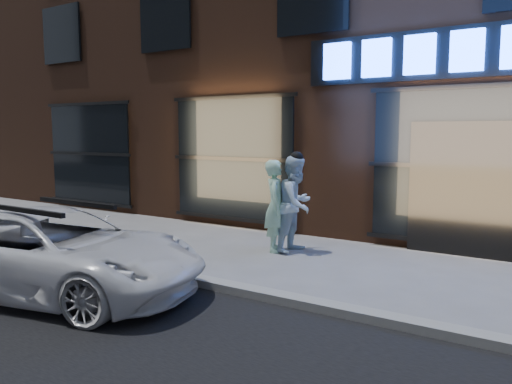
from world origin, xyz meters
The scene contains 6 objects.
ground centered at (0.00, 0.00, 0.00)m, with size 90.00×90.00×0.00m, color slate.
curb centered at (0.00, 0.00, 0.06)m, with size 60.00×0.25×0.12m, color gray.
storefront_building centered at (0.00, 7.99, 5.15)m, with size 30.20×8.28×10.30m.
man_bowtie centered at (-2.93, 2.41, 0.85)m, with size 0.62×0.41×1.70m, color #C2FFE3.
man_cap centered at (-2.62, 2.61, 0.89)m, with size 0.87×0.67×1.78m, color silver.
white_suv centered at (-4.22, -1.37, 0.58)m, with size 1.94×4.20×1.17m, color white.
Camera 1 is at (1.68, -5.47, 2.21)m, focal length 35.00 mm.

